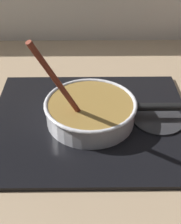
# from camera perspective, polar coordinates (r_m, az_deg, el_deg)

# --- Properties ---
(ground) EXTENTS (2.40, 1.60, 0.04)m
(ground) POSITION_cam_1_polar(r_m,az_deg,el_deg) (0.77, -11.22, -13.20)
(ground) COLOR #9E8466
(hob_plate) EXTENTS (0.56, 0.48, 0.01)m
(hob_plate) POSITION_cam_1_polar(r_m,az_deg,el_deg) (0.90, 0.00, -1.79)
(hob_plate) COLOR black
(hob_plate) RESTS_ON ground
(burner_ring) EXTENTS (0.18, 0.18, 0.01)m
(burner_ring) POSITION_cam_1_polar(r_m,az_deg,el_deg) (0.89, 0.00, -1.29)
(burner_ring) COLOR #592D0C
(burner_ring) RESTS_ON hob_plate
(spare_burner) EXTENTS (0.14, 0.14, 0.01)m
(spare_burner) POSITION_cam_1_polar(r_m,az_deg,el_deg) (0.91, 11.99, -1.23)
(spare_burner) COLOR #262628
(spare_burner) RESTS_ON hob_plate
(cooking_pan) EXTENTS (0.38, 0.25, 0.28)m
(cooking_pan) POSITION_cam_1_polar(r_m,az_deg,el_deg) (0.87, 0.07, 0.29)
(cooking_pan) COLOR silver
(cooking_pan) RESTS_ON hob_plate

